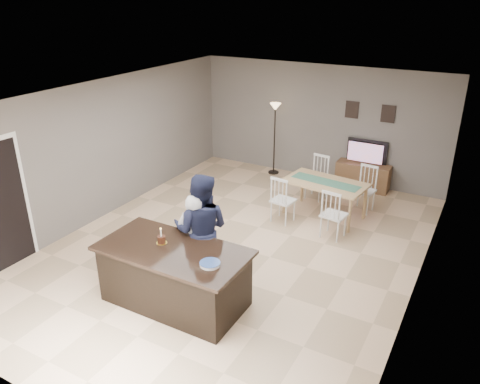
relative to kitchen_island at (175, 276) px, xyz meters
The scene contains 13 objects.
floor 1.86m from the kitchen_island, 90.00° to the left, with size 8.00×8.00×0.00m, color #D8B18A.
room_shell 2.18m from the kitchen_island, 90.00° to the left, with size 8.00×8.00×8.00m.
kitchen_island is the anchor object (origin of this frame).
tv_console 5.70m from the kitchen_island, 77.84° to the left, with size 1.20×0.40×0.60m, color brown.
television 5.78m from the kitchen_island, 77.99° to the left, with size 0.91×0.12×0.53m, color black.
tv_screen_glow 5.70m from the kitchen_island, 77.82° to the left, with size 0.78×0.78×0.00m, color #EB571A.
picture_frames 6.03m from the kitchen_island, 78.74° to the left, with size 1.10×0.02×0.38m.
woman 0.63m from the kitchen_island, 89.37° to the left, with size 0.56×0.37×1.53m, color silver.
man 0.80m from the kitchen_island, 86.57° to the left, with size 0.87×0.68×1.80m, color #181C34.
birthday_cake 0.56m from the kitchen_island, 166.96° to the left, with size 0.16×0.16×0.24m.
plate_stack 0.84m from the kitchen_island, ahead, with size 0.28×0.28×0.04m.
dining_table 3.89m from the kitchen_island, 76.46° to the left, with size 1.71×1.95×0.96m.
floor_lamp 5.65m from the kitchen_island, 100.43° to the left, with size 0.26×0.26×1.76m.
Camera 1 is at (3.58, -6.31, 4.23)m, focal length 35.00 mm.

